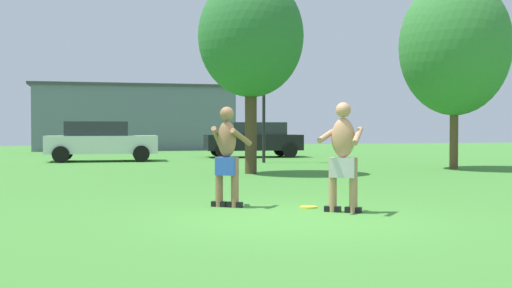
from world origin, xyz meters
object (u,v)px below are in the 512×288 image
at_px(player_near, 227,154).
at_px(car_black_near_post, 254,139).
at_px(player_in_gray, 343,154).
at_px(car_white_far_end, 101,141).
at_px(frisbee, 309,207).
at_px(lamp_post, 264,71).
at_px(tree_right_field, 251,37).
at_px(tree_behind_players, 455,47).

relative_size(player_near, car_black_near_post, 0.39).
xyz_separation_m(player_in_gray, car_white_far_end, (-3.50, 16.59, -0.10)).
relative_size(player_in_gray, car_black_near_post, 0.40).
bearing_deg(frisbee, player_in_gray, -63.63).
distance_m(player_near, player_in_gray, 1.98).
xyz_separation_m(player_near, lamp_post, (4.15, 12.85, 2.61)).
distance_m(tree_right_field, tree_behind_players, 6.87).
relative_size(player_in_gray, tree_right_field, 0.30).
height_order(lamp_post, tree_right_field, tree_right_field).
height_order(car_white_far_end, lamp_post, lamp_post).
bearing_deg(frisbee, player_near, 161.01).
distance_m(frisbee, tree_behind_players, 11.99).
bearing_deg(tree_behind_players, lamp_post, 134.24).
distance_m(player_near, car_black_near_post, 18.03).
bearing_deg(lamp_post, car_black_near_post, 80.24).
height_order(player_in_gray, car_black_near_post, player_in_gray).
height_order(tree_right_field, tree_behind_players, tree_behind_players).
bearing_deg(tree_behind_players, frisbee, -133.78).
height_order(player_near, tree_right_field, tree_right_field).
bearing_deg(car_black_near_post, tree_right_field, -104.94).
bearing_deg(car_black_near_post, player_in_gray, -100.12).
bearing_deg(tree_behind_players, car_white_far_end, 144.87).
distance_m(frisbee, lamp_post, 14.03).
relative_size(player_in_gray, car_white_far_end, 0.40).
relative_size(car_white_far_end, lamp_post, 0.77).
height_order(frisbee, car_white_far_end, car_white_far_end).
xyz_separation_m(player_in_gray, car_black_near_post, (3.30, 18.47, -0.10)).
bearing_deg(player_in_gray, car_white_far_end, 101.90).
height_order(player_near, frisbee, player_near).
bearing_deg(frisbee, car_white_far_end, 101.24).
bearing_deg(player_near, tree_behind_players, 40.26).
relative_size(car_white_far_end, tree_right_field, 0.76).
xyz_separation_m(car_white_far_end, lamp_post, (6.02, -2.63, 2.68)).
bearing_deg(tree_behind_players, player_in_gray, -130.28).
relative_size(frisbee, lamp_post, 0.05).
bearing_deg(tree_right_field, player_near, -107.08).
xyz_separation_m(frisbee, lamp_post, (2.86, 13.29, 3.49)).
xyz_separation_m(player_in_gray, frisbee, (-0.33, 0.68, -0.91)).
bearing_deg(car_white_far_end, player_in_gray, -78.10).
height_order(player_in_gray, car_white_far_end, player_in_gray).
bearing_deg(frisbee, tree_behind_players, 46.22).
xyz_separation_m(player_near, car_black_near_post, (4.93, 17.35, -0.07)).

